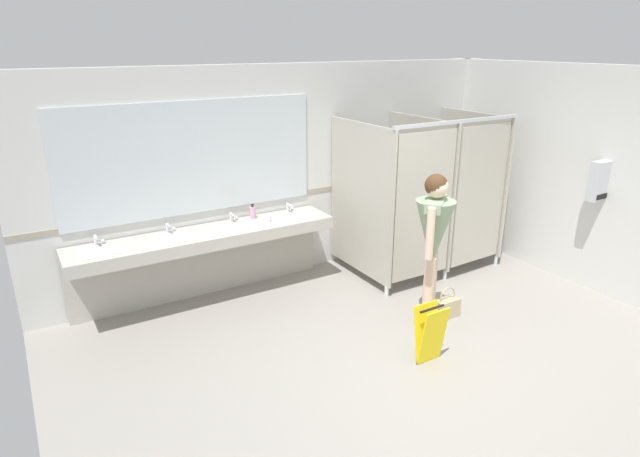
% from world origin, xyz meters
% --- Properties ---
extents(ground_plane, '(6.40, 6.09, 0.10)m').
position_xyz_m(ground_plane, '(0.00, 0.00, -0.05)').
color(ground_plane, gray).
extents(wall_back, '(6.40, 0.12, 2.65)m').
position_xyz_m(wall_back, '(0.00, 2.81, 1.33)').
color(wall_back, silver).
rests_on(wall_back, ground_plane).
extents(wall_back_tile_band, '(6.40, 0.01, 0.06)m').
position_xyz_m(wall_back_tile_band, '(0.00, 2.74, 1.05)').
color(wall_back_tile_band, '#9E937F').
rests_on(wall_back_tile_band, wall_back).
extents(vanity_counter, '(3.03, 0.57, 0.98)m').
position_xyz_m(vanity_counter, '(-1.24, 2.53, 0.64)').
color(vanity_counter, '#B2ADA3').
rests_on(vanity_counter, ground_plane).
extents(mirror_panel, '(2.93, 0.02, 1.27)m').
position_xyz_m(mirror_panel, '(-1.24, 2.73, 1.65)').
color(mirror_panel, silver).
rests_on(mirror_panel, wall_back).
extents(bathroom_stalls, '(1.94, 1.30, 2.04)m').
position_xyz_m(bathroom_stalls, '(1.55, 1.89, 1.07)').
color(bathroom_stalls, '#B2AD9E').
rests_on(bathroom_stalls, ground_plane).
extents(paper_towel_dispenser_upper, '(0.31, 0.13, 0.47)m').
position_xyz_m(paper_towel_dispenser_upper, '(2.83, 0.42, 1.37)').
color(paper_towel_dispenser_upper, '#B7BABF').
rests_on(paper_towel_dispenser_upper, wall_side_right).
extents(person_standing, '(0.56, 0.56, 1.68)m').
position_xyz_m(person_standing, '(0.55, 0.69, 1.06)').
color(person_standing, beige).
rests_on(person_standing, ground_plane).
extents(handbag, '(0.29, 0.15, 0.36)m').
position_xyz_m(handbag, '(0.87, 0.73, 0.12)').
color(handbag, tan).
rests_on(handbag, ground_plane).
extents(soap_dispenser, '(0.07, 0.07, 0.18)m').
position_xyz_m(soap_dispenser, '(-0.59, 2.61, 0.94)').
color(soap_dispenser, '#D899B2').
rests_on(soap_dispenser, vanity_counter).
extents(paper_cup, '(0.07, 0.07, 0.08)m').
position_xyz_m(paper_cup, '(-0.49, 2.40, 0.91)').
color(paper_cup, white).
rests_on(paper_cup, vanity_counter).
extents(wet_floor_sign, '(0.28, 0.19, 0.57)m').
position_xyz_m(wet_floor_sign, '(0.11, 0.18, 0.30)').
color(wet_floor_sign, yellow).
rests_on(wet_floor_sign, ground_plane).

